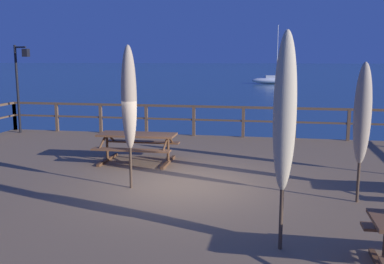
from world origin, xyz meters
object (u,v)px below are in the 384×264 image
(patio_umbrella_short_mid, at_px, (285,113))
(lamp_post_hooked, at_px, (20,76))
(patio_umbrella_tall_back_left, at_px, (129,98))
(sailboat_distant, at_px, (274,80))
(patio_umbrella_tall_mid_right, at_px, (362,114))
(picnic_table_mid_left, at_px, (137,141))

(patio_umbrella_short_mid, relative_size, lamp_post_hooked, 0.97)
(patio_umbrella_tall_back_left, relative_size, sailboat_distant, 0.39)
(sailboat_distant, bearing_deg, lamp_post_hooked, -101.37)
(patio_umbrella_tall_mid_right, distance_m, sailboat_distant, 51.36)
(picnic_table_mid_left, distance_m, sailboat_distant, 49.07)
(picnic_table_mid_left, height_order, patio_umbrella_tall_back_left, patio_umbrella_tall_back_left)
(lamp_post_hooked, height_order, sailboat_distant, sailboat_distant)
(patio_umbrella_short_mid, bearing_deg, lamp_post_hooked, 137.54)
(picnic_table_mid_left, relative_size, patio_umbrella_short_mid, 0.66)
(picnic_table_mid_left, height_order, patio_umbrella_short_mid, patio_umbrella_short_mid)
(sailboat_distant, bearing_deg, picnic_table_mid_left, -94.21)
(patio_umbrella_short_mid, bearing_deg, patio_umbrella_tall_back_left, 140.93)
(patio_umbrella_tall_mid_right, bearing_deg, patio_umbrella_tall_back_left, 178.83)
(patio_umbrella_tall_back_left, bearing_deg, picnic_table_mid_left, 104.25)
(lamp_post_hooked, distance_m, sailboat_distant, 46.28)
(patio_umbrella_tall_mid_right, xyz_separation_m, sailboat_distant, (-1.54, 51.30, -1.83))
(picnic_table_mid_left, bearing_deg, patio_umbrella_short_mid, -52.55)
(patio_umbrella_tall_back_left, distance_m, patio_umbrella_short_mid, 3.97)
(picnic_table_mid_left, distance_m, patio_umbrella_short_mid, 6.19)
(sailboat_distant, bearing_deg, patio_umbrella_tall_mid_right, -88.28)
(picnic_table_mid_left, bearing_deg, lamp_post_hooked, 146.74)
(sailboat_distant, bearing_deg, patio_umbrella_tall_back_left, -93.38)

